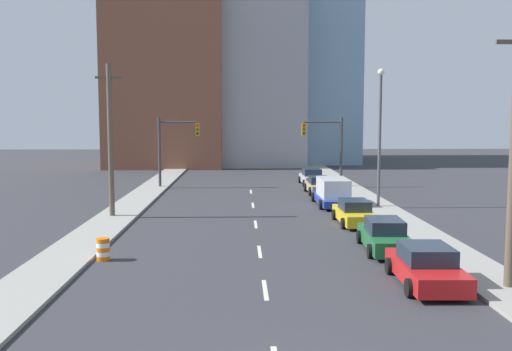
{
  "coord_description": "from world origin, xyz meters",
  "views": [
    {
      "loc": [
        -0.86,
        -11.3,
        6.01
      ],
      "look_at": [
        0.18,
        26.55,
        2.2
      ],
      "focal_mm": 40.0,
      "sensor_mm": 36.0,
      "label": 1
    }
  ],
  "objects_px": {
    "box_truck_blue": "(333,193)",
    "sedan_tan": "(319,186)",
    "sedan_green": "(385,236)",
    "sedan_silver": "(312,177)",
    "sedan_red": "(426,267)",
    "utility_pole_left_mid": "(110,140)",
    "traffic_barrel": "(103,249)",
    "traffic_signal_right": "(330,143)",
    "street_lamp": "(380,129)",
    "sedan_yellow": "(354,213)",
    "traffic_signal_left": "(171,143)"
  },
  "relations": [
    {
      "from": "box_truck_blue",
      "to": "sedan_tan",
      "type": "xyz_separation_m",
      "value": [
        -0.07,
        6.35,
        -0.27
      ]
    },
    {
      "from": "sedan_green",
      "to": "sedan_silver",
      "type": "xyz_separation_m",
      "value": [
        -0.08,
        25.93,
        -0.0
      ]
    },
    {
      "from": "sedan_red",
      "to": "sedan_silver",
      "type": "height_order",
      "value": "sedan_silver"
    },
    {
      "from": "utility_pole_left_mid",
      "to": "traffic_barrel",
      "type": "height_order",
      "value": "utility_pole_left_mid"
    },
    {
      "from": "traffic_signal_right",
      "to": "box_truck_blue",
      "type": "height_order",
      "value": "traffic_signal_right"
    },
    {
      "from": "sedan_green",
      "to": "box_truck_blue",
      "type": "height_order",
      "value": "box_truck_blue"
    },
    {
      "from": "utility_pole_left_mid",
      "to": "sedan_green",
      "type": "bearing_deg",
      "value": -32.06
    },
    {
      "from": "street_lamp",
      "to": "sedan_green",
      "type": "bearing_deg",
      "value": -102.38
    },
    {
      "from": "sedan_yellow",
      "to": "sedan_tan",
      "type": "xyz_separation_m",
      "value": [
        -0.2,
        13.24,
        0.0
      ]
    },
    {
      "from": "sedan_red",
      "to": "sedan_green",
      "type": "relative_size",
      "value": 0.96
    },
    {
      "from": "utility_pole_left_mid",
      "to": "sedan_silver",
      "type": "bearing_deg",
      "value": 49.93
    },
    {
      "from": "traffic_signal_left",
      "to": "traffic_barrel",
      "type": "distance_m",
      "value": 25.54
    },
    {
      "from": "street_lamp",
      "to": "sedan_yellow",
      "type": "distance_m",
      "value": 7.89
    },
    {
      "from": "traffic_signal_left",
      "to": "sedan_silver",
      "type": "xyz_separation_m",
      "value": [
        12.47,
        2.1,
        -3.23
      ]
    },
    {
      "from": "traffic_signal_right",
      "to": "sedan_red",
      "type": "relative_size",
      "value": 1.3
    },
    {
      "from": "street_lamp",
      "to": "sedan_tan",
      "type": "xyz_separation_m",
      "value": [
        -2.97,
        7.51,
        -4.67
      ]
    },
    {
      "from": "traffic_barrel",
      "to": "sedan_green",
      "type": "distance_m",
      "value": 12.48
    },
    {
      "from": "traffic_signal_left",
      "to": "traffic_barrel",
      "type": "relative_size",
      "value": 6.41
    },
    {
      "from": "sedan_red",
      "to": "box_truck_blue",
      "type": "relative_size",
      "value": 0.79
    },
    {
      "from": "street_lamp",
      "to": "sedan_yellow",
      "type": "height_order",
      "value": "street_lamp"
    },
    {
      "from": "street_lamp",
      "to": "sedan_red",
      "type": "xyz_separation_m",
      "value": [
        -2.56,
        -17.7,
        -4.64
      ]
    },
    {
      "from": "utility_pole_left_mid",
      "to": "sedan_green",
      "type": "relative_size",
      "value": 1.89
    },
    {
      "from": "sedan_tan",
      "to": "sedan_silver",
      "type": "distance_m",
      "value": 6.14
    },
    {
      "from": "traffic_signal_right",
      "to": "sedan_silver",
      "type": "bearing_deg",
      "value": 121.68
    },
    {
      "from": "sedan_silver",
      "to": "sedan_tan",
      "type": "bearing_deg",
      "value": -93.23
    },
    {
      "from": "traffic_signal_left",
      "to": "sedan_tan",
      "type": "xyz_separation_m",
      "value": [
        12.27,
        -4.04,
        -3.25
      ]
    },
    {
      "from": "traffic_signal_right",
      "to": "street_lamp",
      "type": "distance_m",
      "value": 11.73
    },
    {
      "from": "street_lamp",
      "to": "sedan_silver",
      "type": "bearing_deg",
      "value": 101.48
    },
    {
      "from": "sedan_red",
      "to": "box_truck_blue",
      "type": "distance_m",
      "value": 18.86
    },
    {
      "from": "traffic_signal_left",
      "to": "utility_pole_left_mid",
      "type": "bearing_deg",
      "value": -96.88
    },
    {
      "from": "sedan_green",
      "to": "street_lamp",
      "type": "bearing_deg",
      "value": 80.5
    },
    {
      "from": "sedan_silver",
      "to": "traffic_signal_left",
      "type": "bearing_deg",
      "value": -171.87
    },
    {
      "from": "utility_pole_left_mid",
      "to": "box_truck_blue",
      "type": "distance_m",
      "value": 15.32
    },
    {
      "from": "sedan_tan",
      "to": "traffic_signal_left",
      "type": "bearing_deg",
      "value": 160.4
    },
    {
      "from": "traffic_signal_left",
      "to": "sedan_green",
      "type": "xyz_separation_m",
      "value": [
        12.54,
        -23.84,
        -3.23
      ]
    },
    {
      "from": "traffic_barrel",
      "to": "street_lamp",
      "type": "relative_size",
      "value": 0.1
    },
    {
      "from": "box_truck_blue",
      "to": "sedan_tan",
      "type": "bearing_deg",
      "value": 89.91
    },
    {
      "from": "utility_pole_left_mid",
      "to": "sedan_green",
      "type": "height_order",
      "value": "utility_pole_left_mid"
    },
    {
      "from": "box_truck_blue",
      "to": "sedan_tan",
      "type": "height_order",
      "value": "box_truck_blue"
    },
    {
      "from": "traffic_signal_left",
      "to": "street_lamp",
      "type": "xyz_separation_m",
      "value": [
        15.24,
        -11.55,
        1.42
      ]
    },
    {
      "from": "traffic_signal_right",
      "to": "sedan_silver",
      "type": "height_order",
      "value": "traffic_signal_right"
    },
    {
      "from": "traffic_signal_right",
      "to": "sedan_green",
      "type": "xyz_separation_m",
      "value": [
        -1.22,
        -23.84,
        -3.23
      ]
    },
    {
      "from": "traffic_signal_right",
      "to": "sedan_yellow",
      "type": "distance_m",
      "value": 17.63
    },
    {
      "from": "box_truck_blue",
      "to": "traffic_signal_right",
      "type": "bearing_deg",
      "value": 81.49
    },
    {
      "from": "sedan_tan",
      "to": "utility_pole_left_mid",
      "type": "bearing_deg",
      "value": -143.83
    },
    {
      "from": "utility_pole_left_mid",
      "to": "traffic_barrel",
      "type": "relative_size",
      "value": 9.7
    },
    {
      "from": "utility_pole_left_mid",
      "to": "street_lamp",
      "type": "height_order",
      "value": "street_lamp"
    },
    {
      "from": "sedan_red",
      "to": "sedan_tan",
      "type": "height_order",
      "value": "sedan_red"
    },
    {
      "from": "traffic_signal_right",
      "to": "sedan_yellow",
      "type": "height_order",
      "value": "traffic_signal_right"
    },
    {
      "from": "sedan_yellow",
      "to": "sedan_silver",
      "type": "xyz_separation_m",
      "value": [
        -0.01,
        19.38,
        0.03
      ]
    }
  ]
}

